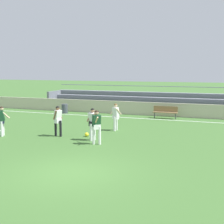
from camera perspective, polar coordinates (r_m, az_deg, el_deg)
ground_plane at (r=11.58m, az=-7.39°, el=-10.65°), size 160.00×160.00×0.00m
field_line_sideline at (r=23.42m, az=7.55°, el=-1.28°), size 44.00×0.12×0.01m
sideline_wall at (r=25.05m, az=8.49°, el=0.49°), size 48.00×0.16×1.04m
bleacher_stand at (r=27.24m, az=9.73°, el=1.80°), size 21.68×2.81×2.13m
bench_far_left at (r=23.87m, az=9.50°, el=0.17°), size 1.80×0.40×0.90m
trash_bin at (r=26.64m, az=-8.45°, el=0.60°), size 0.50×0.50×0.76m
player_white_trailing_run at (r=17.49m, az=-9.65°, el=-1.12°), size 0.47×0.55×1.65m
player_white_overlapping at (r=16.27m, az=-3.48°, el=-1.67°), size 0.58×0.43×1.66m
player_dark_challenging at (r=15.39m, az=-2.78°, el=-2.18°), size 0.48×0.73×1.67m
player_white_deep_cover at (r=18.83m, az=0.65°, el=-0.47°), size 0.67×0.48×1.61m
player_dark_on_ball at (r=18.30m, az=-19.06°, el=-1.12°), size 0.74×0.50×1.62m
soccer_ball at (r=17.38m, az=-4.54°, el=-4.02°), size 0.22×0.22×0.22m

